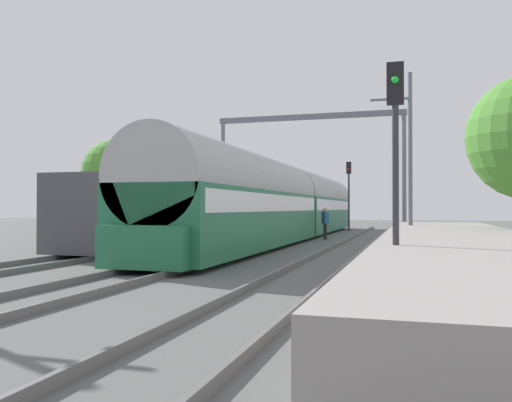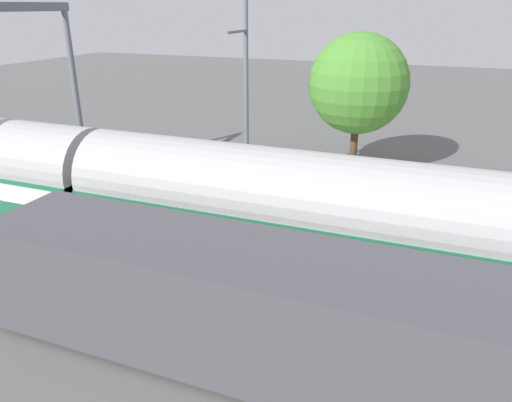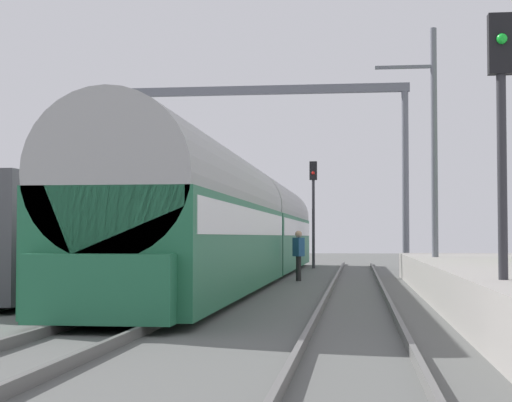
{
  "view_description": "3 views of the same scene",
  "coord_description": "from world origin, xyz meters",
  "views": [
    {
      "loc": [
        6.48,
        -15.85,
        1.69
      ],
      "look_at": [
        0.0,
        6.01,
        2.0
      ],
      "focal_mm": 37.06,
      "sensor_mm": 36.0,
      "label": 1
    },
    {
      "loc": [
        -12.42,
        1.77,
        7.75
      ],
      "look_at": [
        0.84,
        6.97,
        1.93
      ],
      "focal_mm": 33.77,
      "sensor_mm": 36.0,
      "label": 2
    },
    {
      "loc": [
        4.03,
        -16.86,
        1.53
      ],
      "look_at": [
        0.0,
        16.68,
        2.95
      ],
      "focal_mm": 59.36,
      "sensor_mm": 36.0,
      "label": 3
    }
  ],
  "objects": [
    {
      "name": "catenary_pole_east_mid",
      "position": [
        6.35,
        9.6,
        4.15
      ],
      "size": [
        1.9,
        0.2,
        8.0
      ],
      "color": "slate",
      "rests_on": "ground"
    },
    {
      "name": "freight_car",
      "position": [
        -4.0,
        5.26,
        1.47
      ],
      "size": [
        2.8,
        13.0,
        2.7
      ],
      "color": "#47474C",
      "rests_on": "ground"
    },
    {
      "name": "passenger_train",
      "position": [
        0.0,
        12.39,
        1.97
      ],
      "size": [
        2.93,
        32.85,
        3.82
      ],
      "color": "#236B47",
      "rests_on": "ground"
    },
    {
      "name": "platform",
      "position": [
        7.81,
        2.0,
        0.45
      ],
      "size": [
        4.4,
        28.0,
        0.9
      ],
      "color": "gray",
      "rests_on": "ground"
    },
    {
      "name": "track_east",
      "position": [
        4.0,
        0.0,
        0.08
      ],
      "size": [
        1.51,
        60.0,
        0.16
      ],
      "color": "#615F5D",
      "rests_on": "ground"
    },
    {
      "name": "tree_east_background",
      "position": [
        10.73,
        5.68,
        4.31
      ],
      "size": [
        4.69,
        4.69,
        6.66
      ],
      "color": "#4C3826",
      "rests_on": "ground"
    },
    {
      "name": "track_west",
      "position": [
        0.0,
        0.0,
        0.08
      ],
      "size": [
        1.52,
        60.0,
        0.16
      ],
      "color": "#615F5D",
      "rests_on": "ground"
    },
    {
      "name": "ground",
      "position": [
        0.0,
        0.0,
        0.0
      ],
      "size": [
        120.0,
        120.0,
        0.0
      ],
      "primitive_type": "plane",
      "color": "#595B58"
    },
    {
      "name": "person_crossing",
      "position": [
        2.01,
        12.24,
        1.03
      ],
      "size": [
        0.44,
        0.46,
        1.73
      ],
      "rotation": [
        0.0,
        0.0,
        2.23
      ],
      "color": "black",
      "rests_on": "ground"
    }
  ]
}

